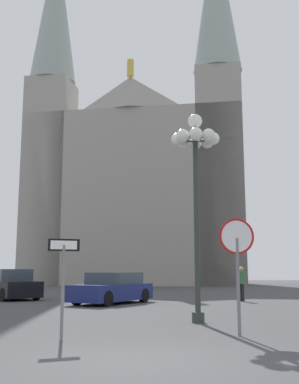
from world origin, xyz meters
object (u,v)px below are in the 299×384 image
Objects in this scene: one_way_arrow_sign at (63,273)px; street_lamp at (196,161)px; parked_car_near_black at (10,285)px; parked_car_far_navy at (112,289)px; stop_sign at (237,252)px; cathedral at (136,167)px; pedestrian_walking at (242,280)px.

street_lamp is (3.07, 3.54, 3.31)m from one_way_arrow_sign.
parked_car_near_black is 0.94× the size of parked_car_far_navy.
parked_car_near_black is at bearing 154.69° from parked_car_far_navy.
stop_sign is at bearing -51.43° from parked_car_near_black.
cathedral is 38.55m from one_way_arrow_sign.
pedestrian_walking is at bearing -3.81° from parked_car_near_black.
parked_car_near_black is (-9.26, 10.02, -4.03)m from street_lamp.
cathedral is 14.50× the size of stop_sign.
street_lamp is (-0.85, 2.65, 2.83)m from stop_sign.
parked_car_near_black is at bearing 114.53° from one_way_arrow_sign.
one_way_arrow_sign is at bearing -87.46° from parked_car_far_navy.
one_way_arrow_sign is 5.73m from street_lamp.
cathedral is 26.38m from parked_car_near_black.
cathedral reaches higher than street_lamp.
pedestrian_walking is at bearing 75.30° from street_lamp.
parked_car_near_black is at bearing 128.57° from stop_sign.
street_lamp is at bearing -104.70° from pedestrian_walking.
cathedral is at bearing 93.07° from one_way_arrow_sign.
street_lamp is 10.27m from pedestrian_walking.
parked_car_far_navy is (-4.40, 9.98, -1.26)m from stop_sign.
stop_sign is 3.97m from street_lamp.
stop_sign is 4.05m from one_way_arrow_sign.
stop_sign is (5.90, -36.13, -10.11)m from cathedral.
street_lamp reaches higher than parked_car_near_black.
cathedral is at bearing 99.28° from stop_sign.
parked_car_far_navy is at bearing -162.19° from pedestrian_walking.
street_lamp is 1.44× the size of parked_car_near_black.
cathedral reaches higher than parked_car_near_black.
parked_car_near_black is (-4.21, -23.45, -11.32)m from cathedral.
street_lamp is at bearing -64.13° from parked_car_far_navy.
cathedral is 34.63m from street_lamp.
stop_sign reaches higher than pedestrian_walking.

